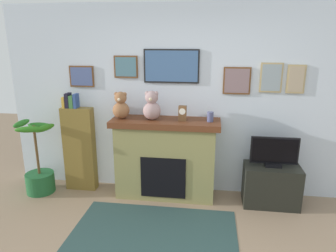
# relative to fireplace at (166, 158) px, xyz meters

# --- Properties ---
(back_wall) EXTENTS (5.20, 0.15, 2.60)m
(back_wall) POSITION_rel_fireplace_xyz_m (0.31, 0.29, 0.75)
(back_wall) COLOR silver
(back_wall) RESTS_ON ground_plane
(fireplace) EXTENTS (1.45, 0.52, 1.10)m
(fireplace) POSITION_rel_fireplace_xyz_m (0.00, 0.00, 0.00)
(fireplace) COLOR olive
(fireplace) RESTS_ON ground_plane
(bookshelf) EXTENTS (0.44, 0.16, 1.42)m
(bookshelf) POSITION_rel_fireplace_xyz_m (-1.26, 0.03, 0.09)
(bookshelf) COLOR brown
(bookshelf) RESTS_ON ground_plane
(potted_plant) EXTENTS (0.50, 0.51, 1.06)m
(potted_plant) POSITION_rel_fireplace_xyz_m (-1.80, -0.17, -0.23)
(potted_plant) COLOR #1E592D
(potted_plant) RESTS_ON ground_plane
(tv_stand) EXTENTS (0.71, 0.40, 0.54)m
(tv_stand) POSITION_rel_fireplace_xyz_m (1.42, -0.07, -0.28)
(tv_stand) COLOR black
(tv_stand) RESTS_ON ground_plane
(television) EXTENTS (0.60, 0.14, 0.39)m
(television) POSITION_rel_fireplace_xyz_m (1.42, -0.07, 0.18)
(television) COLOR black
(television) RESTS_ON tv_stand
(area_rug) EXTENTS (1.88, 1.12, 0.01)m
(area_rug) POSITION_rel_fireplace_xyz_m (0.00, -0.91, -0.55)
(area_rug) COLOR #294341
(area_rug) RESTS_ON ground_plane
(candle_jar) EXTENTS (0.08, 0.08, 0.13)m
(candle_jar) POSITION_rel_fireplace_xyz_m (0.59, -0.02, 0.61)
(candle_jar) COLOR #4C517A
(candle_jar) RESTS_ON fireplace
(mantel_clock) EXTENTS (0.10, 0.08, 0.20)m
(mantel_clock) POSITION_rel_fireplace_xyz_m (0.23, -0.02, 0.64)
(mantel_clock) COLOR brown
(mantel_clock) RESTS_ON fireplace
(teddy_bear_grey) EXTENTS (0.23, 0.23, 0.36)m
(teddy_bear_grey) POSITION_rel_fireplace_xyz_m (-0.60, -0.02, 0.71)
(teddy_bear_grey) COLOR #92603C
(teddy_bear_grey) RESTS_ON fireplace
(teddy_bear_cream) EXTENTS (0.24, 0.24, 0.39)m
(teddy_bear_cream) POSITION_rel_fireplace_xyz_m (-0.18, -0.02, 0.72)
(teddy_bear_cream) COLOR #A98888
(teddy_bear_cream) RESTS_ON fireplace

